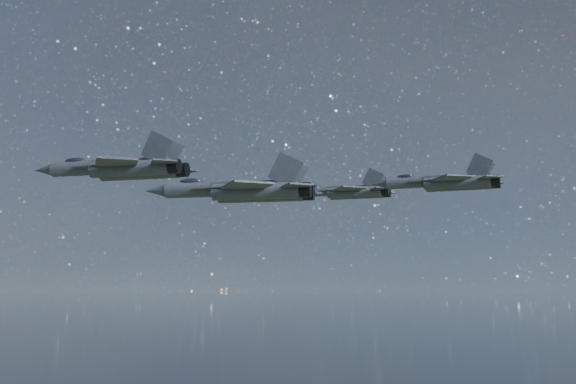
# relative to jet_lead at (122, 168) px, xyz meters

# --- Properties ---
(jet_lead) EXTENTS (20.14, 14.09, 5.07)m
(jet_lead) POSITION_rel_jet_lead_xyz_m (0.00, 0.00, 0.00)
(jet_lead) COLOR #30363C
(jet_left) EXTENTS (15.93, 11.07, 4.00)m
(jet_left) POSITION_rel_jet_lead_xyz_m (24.58, 20.93, -0.17)
(jet_left) COLOR #30363C
(jet_right) EXTENTS (15.86, 11.23, 4.02)m
(jet_right) POSITION_rel_jet_lead_xyz_m (17.64, -15.77, -5.29)
(jet_right) COLOR #30363C
(jet_slot) EXTENTS (15.58, 10.70, 3.91)m
(jet_slot) POSITION_rel_jet_lead_xyz_m (36.88, 5.50, -1.58)
(jet_slot) COLOR #30363C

